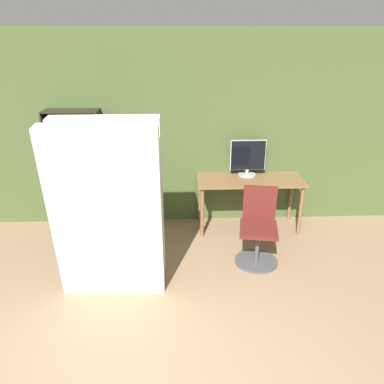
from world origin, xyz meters
TOP-DOWN VIEW (x-y plane):
  - wall_back at (0.00, 3.26)m, footprint 8.00×0.06m
  - desk at (1.21, 2.93)m, footprint 1.47×0.60m
  - monitor at (1.20, 3.09)m, footprint 0.50×0.25m
  - office_chair at (1.17, 2.06)m, footprint 0.52×0.52m
  - bookshelf at (-1.26, 3.10)m, footprint 0.72×0.31m
  - mattress_near at (-0.48, 1.45)m, footprint 1.08×0.38m
  - mattress_far at (-0.48, 1.78)m, footprint 1.08×0.33m

SIDE VIEW (x-z plane):
  - office_chair at x=1.17m, z-range -0.09..0.84m
  - desk at x=1.21m, z-range 0.28..1.03m
  - bookshelf at x=-1.26m, z-range -0.01..1.68m
  - mattress_near at x=-0.48m, z-range 0.00..1.87m
  - mattress_far at x=-0.48m, z-range 0.00..1.87m
  - monitor at x=1.20m, z-range 0.76..1.27m
  - wall_back at x=0.00m, z-range 0.00..2.70m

